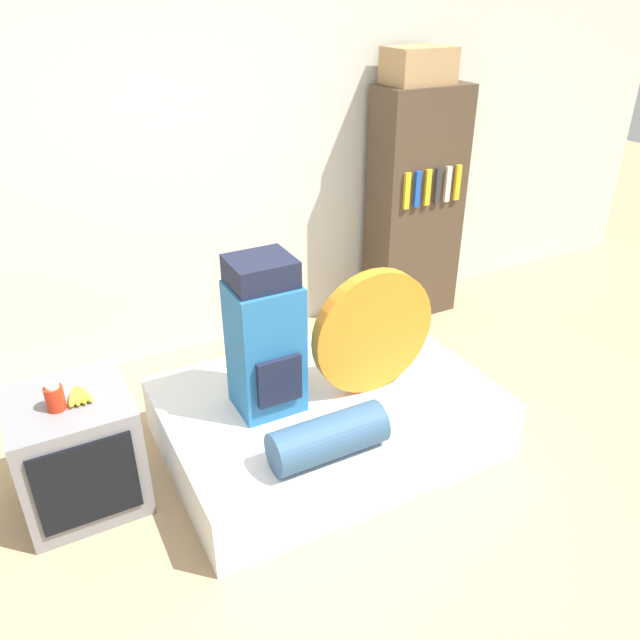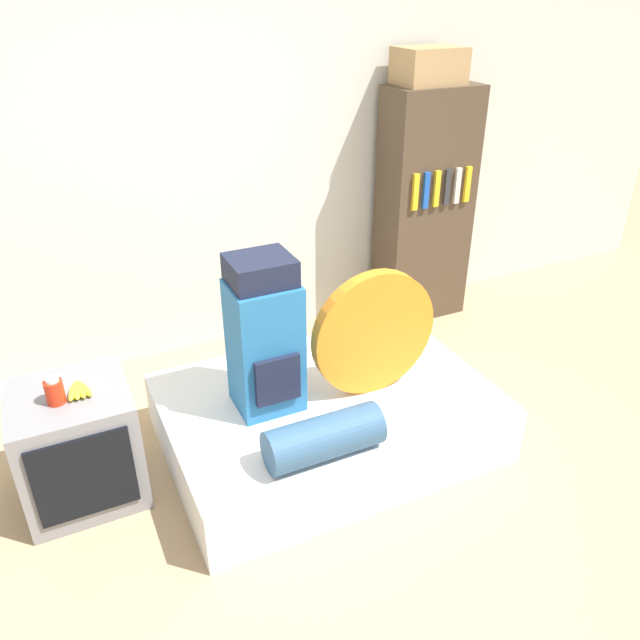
% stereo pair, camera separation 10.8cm
% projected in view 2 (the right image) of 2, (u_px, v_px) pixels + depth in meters
% --- Properties ---
extents(ground_plane, '(16.00, 16.00, 0.00)m').
position_uv_depth(ground_plane, '(349.00, 551.00, 2.79)').
color(ground_plane, tan).
extents(wall_back, '(8.00, 0.05, 2.60)m').
position_uv_depth(wall_back, '(195.00, 156.00, 3.82)').
color(wall_back, silver).
rests_on(wall_back, ground_plane).
extents(bed, '(1.69, 1.18, 0.32)m').
position_uv_depth(bed, '(327.00, 417.00, 3.38)').
color(bed, white).
rests_on(bed, ground_plane).
extents(backpack, '(0.32, 0.32, 0.81)m').
position_uv_depth(backpack, '(265.00, 337.00, 3.04)').
color(backpack, '#23669E').
rests_on(backpack, bed).
extents(tent_bag, '(0.68, 0.07, 0.68)m').
position_uv_depth(tent_bag, '(374.00, 333.00, 3.18)').
color(tent_bag, orange).
rests_on(tent_bag, bed).
extents(sleeping_roll, '(0.55, 0.20, 0.20)m').
position_uv_depth(sleeping_roll, '(324.00, 437.00, 2.83)').
color(sleeping_roll, '#33567A').
rests_on(sleeping_roll, bed).
extents(television, '(0.54, 0.53, 0.59)m').
position_uv_depth(television, '(78.00, 445.00, 2.97)').
color(television, gray).
rests_on(television, ground_plane).
extents(canister, '(0.08, 0.08, 0.13)m').
position_uv_depth(canister, '(54.00, 391.00, 2.75)').
color(canister, red).
rests_on(canister, television).
extents(banana_bunch, '(0.13, 0.16, 0.04)m').
position_uv_depth(banana_bunch, '(79.00, 390.00, 2.84)').
color(banana_bunch, yellow).
rests_on(banana_bunch, television).
extents(bookshelf, '(0.64, 0.36, 1.65)m').
position_uv_depth(bookshelf, '(424.00, 207.00, 4.43)').
color(bookshelf, '#473828').
rests_on(bookshelf, ground_plane).
extents(cardboard_box, '(0.42, 0.31, 0.23)m').
position_uv_depth(cardboard_box, '(429.00, 66.00, 3.98)').
color(cardboard_box, '#A88456').
rests_on(cardboard_box, bookshelf).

